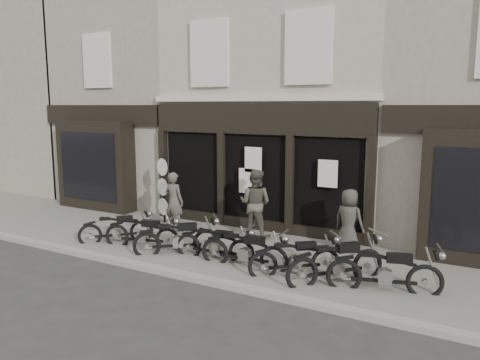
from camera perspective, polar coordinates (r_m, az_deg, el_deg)
The scene contains 18 objects.
ground_plane at distance 11.97m, azimuth -4.80°, elevation -9.66°, with size 90.00×90.00×0.00m, color #2D2B28.
pavement at distance 12.67m, azimuth -2.49°, elevation -8.28°, with size 30.00×4.20×0.12m, color #6A645D.
kerb at distance 11.00m, azimuth -8.53°, elevation -11.09°, with size 30.00×0.25×0.13m, color gray.
central_building at distance 16.59m, azimuth 6.81°, elevation 9.86°, with size 7.30×6.22×8.34m.
neighbour_left at distance 19.88m, azimuth -10.63°, elevation 9.52°, with size 5.60×6.73×8.34m.
filler_left at distance 25.94m, azimuth -24.59°, elevation 8.86°, with size 11.00×6.00×8.20m, color gray.
motorcycle_0 at distance 13.50m, azimuth -14.77°, elevation -6.04°, with size 1.56×1.63×0.97m.
motorcycle_1 at distance 12.77m, azimuth -11.75°, elevation -6.68°, with size 2.11×0.86×1.03m.
motorcycle_2 at distance 12.10m, azimuth -7.56°, elevation -7.40°, with size 1.84×1.63×1.06m.
motorcycle_3 at distance 11.61m, azimuth -3.00°, elevation -8.16°, with size 2.09×0.62×1.00m.
motorcycle_4 at distance 11.04m, azimuth 0.60°, elevation -8.97°, with size 2.20×0.60×1.05m.
motorcycle_5 at distance 10.65m, azimuth 6.80°, elevation -9.82°, with size 1.77×1.53×1.01m.
motorcycle_6 at distance 10.35m, azimuth 11.72°, elevation -10.24°, with size 1.73×1.95×1.13m.
motorcycle_7 at distance 10.08m, azimuth 17.30°, elevation -11.05°, with size 2.25×0.98×1.11m.
man_left at distance 14.06m, azimuth -8.05°, elevation -2.62°, with size 0.65×0.43×1.78m, color #48423B.
man_centre at distance 13.28m, azimuth 1.85°, elevation -2.85°, with size 0.95×0.74×1.95m, color #47443A.
man_right at distance 12.31m, azimuth 13.14°, elevation -4.80°, with size 0.80×0.52×1.63m, color #36322D.
advert_sign_post at distance 15.07m, azimuth -9.32°, elevation -1.50°, with size 0.54×0.35×2.26m.
Camera 1 is at (6.41, -9.35, 3.84)m, focal length 35.00 mm.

